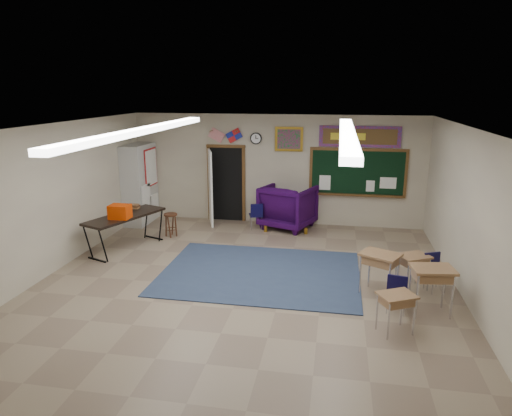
% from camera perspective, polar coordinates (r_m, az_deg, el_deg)
% --- Properties ---
extents(floor, '(9.00, 9.00, 0.00)m').
position_cam_1_polar(floor, '(8.77, -1.67, -10.04)').
color(floor, gray).
rests_on(floor, ground).
extents(back_wall, '(8.00, 0.04, 3.00)m').
position_cam_1_polar(back_wall, '(12.58, 2.49, 4.80)').
color(back_wall, beige).
rests_on(back_wall, floor).
extents(front_wall, '(8.00, 0.04, 3.00)m').
position_cam_1_polar(front_wall, '(4.28, -14.84, -16.43)').
color(front_wall, beige).
rests_on(front_wall, floor).
extents(left_wall, '(0.04, 9.00, 3.00)m').
position_cam_1_polar(left_wall, '(9.87, -25.12, 0.60)').
color(left_wall, beige).
rests_on(left_wall, floor).
extents(right_wall, '(0.04, 9.00, 3.00)m').
position_cam_1_polar(right_wall, '(8.41, 25.98, -1.77)').
color(right_wall, beige).
rests_on(right_wall, floor).
extents(ceiling, '(8.00, 9.00, 0.04)m').
position_cam_1_polar(ceiling, '(7.99, -1.84, 9.89)').
color(ceiling, '#BCBCB7').
rests_on(ceiling, back_wall).
extents(area_rug, '(4.00, 3.00, 0.02)m').
position_cam_1_polar(area_rug, '(9.45, 0.53, -8.07)').
color(area_rug, '#2C3B55').
rests_on(area_rug, floor).
extents(fluorescent_strips, '(3.86, 6.00, 0.10)m').
position_cam_1_polar(fluorescent_strips, '(7.99, -1.83, 9.46)').
color(fluorescent_strips, white).
rests_on(fluorescent_strips, ceiling).
extents(doorway, '(1.10, 0.89, 2.16)m').
position_cam_1_polar(doorway, '(12.81, -4.30, 2.94)').
color(doorway, black).
rests_on(doorway, back_wall).
extents(chalkboard, '(2.55, 0.14, 1.30)m').
position_cam_1_polar(chalkboard, '(12.46, 12.57, 4.19)').
color(chalkboard, brown).
rests_on(chalkboard, back_wall).
extents(bulletin_board, '(2.10, 0.05, 0.55)m').
position_cam_1_polar(bulletin_board, '(12.32, 12.83, 8.70)').
color(bulletin_board, red).
rests_on(bulletin_board, back_wall).
extents(framed_art_print, '(0.75, 0.05, 0.65)m').
position_cam_1_polar(framed_art_print, '(12.39, 4.14, 8.59)').
color(framed_art_print, olive).
rests_on(framed_art_print, back_wall).
extents(wall_clock, '(0.32, 0.05, 0.32)m').
position_cam_1_polar(wall_clock, '(12.52, -0.01, 8.69)').
color(wall_clock, black).
rests_on(wall_clock, back_wall).
extents(wall_flags, '(1.16, 0.06, 0.70)m').
position_cam_1_polar(wall_flags, '(12.66, -3.87, 9.32)').
color(wall_flags, red).
rests_on(wall_flags, back_wall).
extents(storage_cabinet, '(0.59, 1.25, 2.20)m').
position_cam_1_polar(storage_cabinet, '(13.07, -14.29, 2.93)').
color(storage_cabinet, '#B5B5B0').
rests_on(storage_cabinet, floor).
extents(wingback_armchair, '(1.62, 1.64, 1.17)m').
position_cam_1_polar(wingback_armchair, '(12.31, 4.02, 0.19)').
color(wingback_armchair, '#200532').
rests_on(wingback_armchair, floor).
extents(student_chair_reading, '(0.46, 0.46, 0.73)m').
position_cam_1_polar(student_chair_reading, '(12.21, -0.00, -0.97)').
color(student_chair_reading, black).
rests_on(student_chair_reading, floor).
extents(student_chair_desk_a, '(0.42, 0.42, 0.72)m').
position_cam_1_polar(student_chair_desk_a, '(8.14, 17.22, -10.00)').
color(student_chair_desk_a, black).
rests_on(student_chair_desk_a, floor).
extents(student_chair_desk_b, '(0.47, 0.47, 0.71)m').
position_cam_1_polar(student_chair_desk_b, '(9.16, 21.55, -7.59)').
color(student_chair_desk_b, black).
rests_on(student_chair_desk_b, floor).
extents(student_desk_front_left, '(0.82, 0.75, 0.80)m').
position_cam_1_polar(student_desk_front_left, '(8.66, 15.15, -7.69)').
color(student_desk_front_left, '#9C7348').
rests_on(student_desk_front_left, floor).
extents(student_desk_front_right, '(0.70, 0.65, 0.68)m').
position_cam_1_polar(student_desk_front_right, '(9.09, 18.98, -7.37)').
color(student_desk_front_right, '#9C7348').
rests_on(student_desk_front_right, floor).
extents(student_desk_back_left, '(0.66, 0.60, 0.64)m').
position_cam_1_polar(student_desk_back_left, '(7.49, 17.07, -12.23)').
color(student_desk_back_left, '#9C7348').
rests_on(student_desk_back_left, floor).
extents(student_desk_back_right, '(0.74, 0.60, 0.82)m').
position_cam_1_polar(student_desk_back_right, '(8.24, 21.04, -9.30)').
color(student_desk_back_right, '#9C7348').
rests_on(student_desk_back_right, floor).
extents(folding_table, '(1.35, 2.11, 1.14)m').
position_cam_1_polar(folding_table, '(11.07, -15.94, -2.74)').
color(folding_table, black).
rests_on(folding_table, floor).
extents(wooden_stool, '(0.34, 0.34, 0.60)m').
position_cam_1_polar(wooden_stool, '(11.80, -10.59, -2.07)').
color(wooden_stool, '#4F2B17').
rests_on(wooden_stool, floor).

